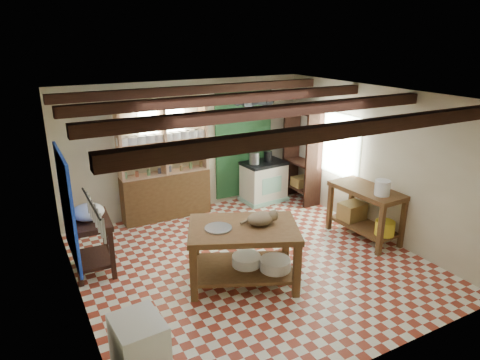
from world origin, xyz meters
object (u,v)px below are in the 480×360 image
cat (261,219)px  right_counter (365,213)px  white_cabinet (140,356)px  prep_table (92,245)px  work_table (243,254)px  stove (264,181)px

cat → right_counter: bearing=21.3°
white_cabinet → cat: cat is taller
prep_table → white_cabinet: 2.61m
work_table → prep_table: 2.27m
stove → cat: bearing=-126.7°
white_cabinet → cat: 2.50m
cat → stove: bearing=72.1°
work_table → prep_table: bearing=168.7°
prep_table → right_counter: bearing=-10.9°
prep_table → right_counter: (4.38, -1.12, 0.04)m
prep_table → white_cabinet: bearing=-87.0°
work_table → right_counter: 2.54m
stove → right_counter: size_ratio=0.69×
white_cabinet → right_counter: (4.40, 1.50, 0.05)m
stove → work_table: bearing=-131.0°
cat → prep_table: bearing=161.0°
prep_table → cat: 2.57m
work_table → stove: size_ratio=1.72×
cat → white_cabinet: bearing=-135.4°
cat → work_table: bearing=-178.7°
white_cabinet → right_counter: right_counter is taller
work_table → white_cabinet: 2.26m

